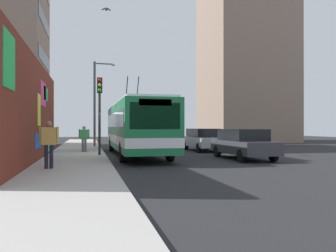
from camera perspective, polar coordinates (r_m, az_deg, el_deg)
name	(u,v)px	position (r m, az deg, el deg)	size (l,w,h in m)	color
ground_plane	(105,156)	(20.09, -10.54, -5.00)	(80.00, 80.00, 0.00)	#232326
sidewalk_slab	(77,155)	(20.07, -15.12, -4.78)	(48.00, 3.20, 0.15)	#ADA8A0
graffiti_wall	(35,112)	(16.63, -21.53, 2.23)	(14.89, 0.32, 4.76)	maroon
building_far_right	(246,66)	(41.24, 12.92, 9.85)	(8.84, 9.27, 17.74)	gray
city_bus	(136,126)	(20.26, -5.45, -0.04)	(12.04, 2.61, 4.89)	#19723F
parked_car_dark_gray	(243,143)	(18.33, 12.51, -2.84)	(4.68, 1.91, 1.58)	#38383D
parked_car_silver	(203,139)	(24.18, 5.94, -2.20)	(4.63, 1.90, 1.58)	#B7B7BC
pedestrian_near_wall	(49,140)	(13.34, -19.41, -2.26)	(0.24, 0.70, 1.77)	#1E1E2D
pedestrian_midblock	(84,137)	(21.65, -13.93, -1.77)	(0.22, 0.65, 1.60)	#595960
traffic_light	(100,103)	(19.03, -11.43, 3.84)	(0.49, 0.28, 4.27)	#2D382D
street_lamp	(97,98)	(27.68, -11.87, 4.65)	(0.44, 1.70, 6.76)	#4C4C51
flying_pigeons	(106,9)	(22.45, -10.35, 18.73)	(0.32, 0.54, 0.16)	#47474C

